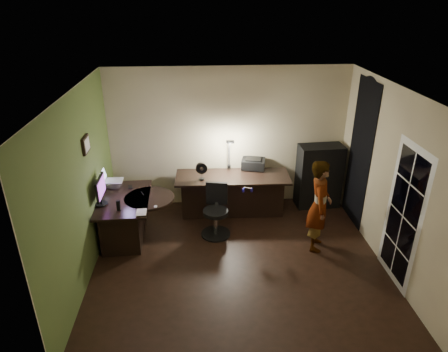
{
  "coord_description": "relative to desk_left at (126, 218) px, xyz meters",
  "views": [
    {
      "loc": [
        -0.58,
        -5.15,
        3.89
      ],
      "look_at": [
        -0.15,
        1.05,
        1.0
      ],
      "focal_mm": 32.0,
      "sensor_mm": 36.0,
      "label": 1
    }
  ],
  "objects": [
    {
      "name": "wall_back",
      "position": [
        1.83,
        1.23,
        0.96
      ],
      "size": [
        4.5,
        0.01,
        2.7
      ],
      "primitive_type": "cube",
      "color": "tan",
      "rests_on": "floor"
    },
    {
      "name": "notepad",
      "position": [
        0.35,
        -0.52,
        0.41
      ],
      "size": [
        0.16,
        0.22,
        0.01
      ],
      "primitive_type": "cube",
      "rotation": [
        0.0,
        0.0,
        0.05
      ],
      "color": "silver",
      "rests_on": "desk_left"
    },
    {
      "name": "desk_left",
      "position": [
        0.0,
        0.0,
        0.0
      ],
      "size": [
        0.87,
        1.37,
        0.78
      ],
      "primitive_type": "cube",
      "rotation": [
        0.0,
        0.0,
        0.03
      ],
      "color": "black",
      "rests_on": "floor"
    },
    {
      "name": "speaker",
      "position": [
        -0.01,
        -0.41,
        0.48
      ],
      "size": [
        0.07,
        0.07,
        0.17
      ],
      "primitive_type": "cylinder",
      "rotation": [
        0.0,
        0.0,
        0.11
      ],
      "color": "black",
      "rests_on": "desk_left"
    },
    {
      "name": "monitor",
      "position": [
        -0.32,
        -0.21,
        0.57
      ],
      "size": [
        0.1,
        0.51,
        0.34
      ],
      "primitive_type": "cube",
      "rotation": [
        0.0,
        0.0,
        0.0
      ],
      "color": "black",
      "rests_on": "desk_left"
    },
    {
      "name": "framed_picture",
      "position": [
        -0.39,
        -0.33,
        1.46
      ],
      "size": [
        0.04,
        0.3,
        0.25
      ],
      "primitive_type": "cube",
      "color": "black",
      "rests_on": "wall_left"
    },
    {
      "name": "desk_lamp",
      "position": [
        1.83,
        1.05,
        0.75
      ],
      "size": [
        0.18,
        0.31,
        0.67
      ],
      "primitive_type": "cube",
      "rotation": [
        0.0,
        0.0,
        -0.05
      ],
      "color": "black",
      "rests_on": "desk_right"
    },
    {
      "name": "pen",
      "position": [
        0.29,
        0.12,
        0.41
      ],
      "size": [
        0.07,
        0.14,
        0.01
      ],
      "primitive_type": "cube",
      "rotation": [
        0.0,
        0.0,
        0.46
      ],
      "color": "black",
      "rests_on": "desk_left"
    },
    {
      "name": "mouse",
      "position": [
        0.55,
        -0.37,
        0.42
      ],
      "size": [
        0.07,
        0.09,
        0.03
      ],
      "primitive_type": "ellipsoid",
      "rotation": [
        0.0,
        0.0,
        0.18
      ],
      "color": "silver",
      "rests_on": "desk_left"
    },
    {
      "name": "wall_front",
      "position": [
        1.83,
        -2.78,
        0.96
      ],
      "size": [
        4.5,
        0.01,
        2.7
      ],
      "primitive_type": "cube",
      "color": "tan",
      "rests_on": "floor"
    },
    {
      "name": "headphones",
      "position": [
        2.06,
        0.02,
        0.46
      ],
      "size": [
        0.19,
        0.14,
        0.09
      ],
      "primitive_type": "cube",
      "rotation": [
        0.0,
        0.0,
        -0.43
      ],
      "color": "#1B158E",
      "rests_on": "desk_right"
    },
    {
      "name": "desk_fan",
      "position": [
        1.3,
        0.6,
        0.58
      ],
      "size": [
        0.21,
        0.12,
        0.32
      ],
      "primitive_type": "cube",
      "rotation": [
        0.0,
        0.0,
        0.03
      ],
      "color": "black",
      "rests_on": "desk_right"
    },
    {
      "name": "desk_right",
      "position": [
        1.87,
        0.72,
        0.01
      ],
      "size": [
        2.12,
        0.79,
        0.79
      ],
      "primitive_type": "cube",
      "rotation": [
        0.0,
        0.0,
        -0.03
      ],
      "color": "black",
      "rests_on": "floor"
    },
    {
      "name": "printer",
      "position": [
        2.29,
        1.03,
        0.51
      ],
      "size": [
        0.5,
        0.43,
        0.19
      ],
      "primitive_type": "cube",
      "rotation": [
        0.0,
        0.0,
        -0.23
      ],
      "color": "black",
      "rests_on": "desk_right"
    },
    {
      "name": "cabinet",
      "position": [
        3.57,
        0.95,
        0.24
      ],
      "size": [
        0.86,
        0.47,
        1.25
      ],
      "primitive_type": "cube",
      "rotation": [
        0.0,
        0.0,
        0.06
      ],
      "color": "black",
      "rests_on": "floor"
    },
    {
      "name": "arched_doorway",
      "position": [
        4.07,
        0.37,
        0.91
      ],
      "size": [
        0.01,
        0.9,
        2.6
      ],
      "primitive_type": "cube",
      "color": "black",
      "rests_on": "floor"
    },
    {
      "name": "phone",
      "position": [
        0.05,
        0.39,
        0.41
      ],
      "size": [
        0.1,
        0.15,
        0.01
      ],
      "primitive_type": "cube",
      "rotation": [
        0.0,
        0.0,
        0.22
      ],
      "color": "black",
      "rests_on": "desk_left"
    },
    {
      "name": "laptop_stand",
      "position": [
        -0.25,
        0.43,
        0.45
      ],
      "size": [
        0.28,
        0.25,
        0.1
      ],
      "primitive_type": "cube",
      "rotation": [
        0.0,
        0.0,
        -0.21
      ],
      "color": "silver",
      "rests_on": "desk_left"
    },
    {
      "name": "green_wall_overlay",
      "position": [
        -0.41,
        -0.78,
        0.96
      ],
      "size": [
        0.0,
        4.0,
        2.7
      ],
      "primitive_type": "cube",
      "color": "#4A5F28",
      "rests_on": "floor"
    },
    {
      "name": "ceiling",
      "position": [
        1.83,
        -0.78,
        2.32
      ],
      "size": [
        4.5,
        4.0,
        0.01
      ],
      "primitive_type": "cube",
      "color": "silver",
      "rests_on": "floor"
    },
    {
      "name": "person",
      "position": [
        3.15,
        -0.47,
        0.39
      ],
      "size": [
        0.5,
        0.63,
        1.55
      ],
      "primitive_type": "imported",
      "rotation": [
        0.0,
        0.0,
        1.31
      ],
      "color": "#D8A88C",
      "rests_on": "floor"
    },
    {
      "name": "office_chair",
      "position": [
        1.52,
        -0.01,
        0.07
      ],
      "size": [
        0.59,
        0.59,
        0.92
      ],
      "primitive_type": "cube",
      "rotation": [
        0.0,
        0.0,
        -0.15
      ],
      "color": "black",
      "rests_on": "floor"
    },
    {
      "name": "floor",
      "position": [
        1.83,
        -0.78,
        -0.39
      ],
      "size": [
        4.5,
        4.0,
        0.01
      ],
      "primitive_type": "cube",
      "color": "black",
      "rests_on": "ground"
    },
    {
      "name": "wall_right",
      "position": [
        4.08,
        -0.78,
        0.96
      ],
      "size": [
        0.01,
        4.0,
        2.7
      ],
      "primitive_type": "cube",
      "color": "tan",
      "rests_on": "floor"
    },
    {
      "name": "french_door",
      "position": [
        4.07,
        -1.33,
        0.66
      ],
      "size": [
        0.02,
        0.92,
        2.1
      ],
      "primitive_type": "cube",
      "color": "white",
      "rests_on": "floor"
    },
    {
      "name": "wall_left",
      "position": [
        -0.42,
        -0.78,
        0.96
      ],
      "size": [
        0.01,
        4.0,
        2.7
      ],
      "primitive_type": "cube",
      "color": "tan",
      "rests_on": "floor"
    },
    {
      "name": "laptop",
      "position": [
        -0.24,
        0.43,
        0.62
      ],
      "size": [
        0.35,
        0.33,
        0.24
      ],
      "primitive_type": "cube",
      "rotation": [
        0.0,
        0.0,
        0.01
      ],
      "color": "silver",
      "rests_on": "laptop_stand"
    }
  ]
}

